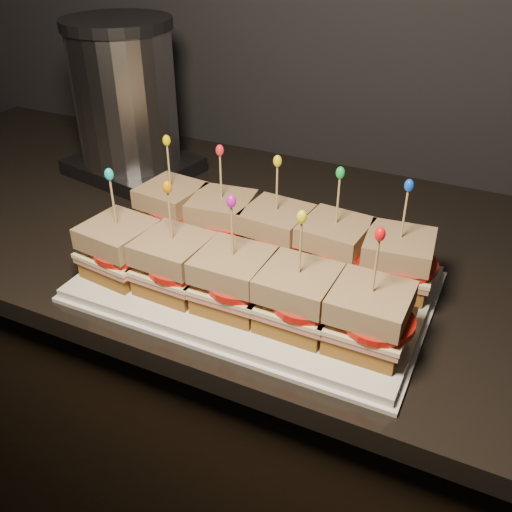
% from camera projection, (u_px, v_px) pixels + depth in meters
% --- Properties ---
extents(cabinet, '(2.18, 0.63, 0.89)m').
position_uv_depth(cabinet, '(367.00, 465.00, 1.13)').
color(cabinet, black).
rests_on(cabinet, ground).
extents(granite_slab, '(2.22, 0.67, 0.03)m').
position_uv_depth(granite_slab, '(398.00, 272.00, 0.88)').
color(granite_slab, black).
rests_on(granite_slab, cabinet).
extents(platter, '(0.47, 0.29, 0.02)m').
position_uv_depth(platter, '(256.00, 283.00, 0.81)').
color(platter, white).
rests_on(platter, granite_slab).
extents(platter_rim, '(0.48, 0.30, 0.01)m').
position_uv_depth(platter_rim, '(256.00, 287.00, 0.81)').
color(platter_rim, white).
rests_on(platter_rim, granite_slab).
extents(sandwich_0_bread_bot, '(0.09, 0.09, 0.02)m').
position_uv_depth(sandwich_0_bread_bot, '(174.00, 223.00, 0.92)').
color(sandwich_0_bread_bot, brown).
rests_on(sandwich_0_bread_bot, platter).
extents(sandwich_0_ham, '(0.10, 0.10, 0.01)m').
position_uv_depth(sandwich_0_ham, '(173.00, 214.00, 0.91)').
color(sandwich_0_ham, '#C45F54').
rests_on(sandwich_0_ham, sandwich_0_bread_bot).
extents(sandwich_0_cheese, '(0.11, 0.10, 0.01)m').
position_uv_depth(sandwich_0_cheese, '(173.00, 211.00, 0.90)').
color(sandwich_0_cheese, '#F8E9A9').
rests_on(sandwich_0_cheese, sandwich_0_ham).
extents(sandwich_0_tomato, '(0.09, 0.09, 0.01)m').
position_uv_depth(sandwich_0_tomato, '(177.00, 209.00, 0.89)').
color(sandwich_0_tomato, red).
rests_on(sandwich_0_tomato, sandwich_0_cheese).
extents(sandwich_0_bread_top, '(0.10, 0.10, 0.03)m').
position_uv_depth(sandwich_0_bread_top, '(171.00, 195.00, 0.89)').
color(sandwich_0_bread_top, '#603015').
rests_on(sandwich_0_bread_top, sandwich_0_tomato).
extents(sandwich_0_pick, '(0.00, 0.00, 0.09)m').
position_uv_depth(sandwich_0_pick, '(169.00, 169.00, 0.87)').
color(sandwich_0_pick, tan).
rests_on(sandwich_0_pick, sandwich_0_bread_top).
extents(sandwich_0_frill, '(0.01, 0.01, 0.02)m').
position_uv_depth(sandwich_0_frill, '(167.00, 140.00, 0.84)').
color(sandwich_0_frill, '#EFD000').
rests_on(sandwich_0_frill, sandwich_0_pick).
extents(sandwich_1_bread_bot, '(0.10, 0.10, 0.02)m').
position_uv_depth(sandwich_1_bread_bot, '(223.00, 235.00, 0.88)').
color(sandwich_1_bread_bot, brown).
rests_on(sandwich_1_bread_bot, platter).
extents(sandwich_1_ham, '(0.11, 0.10, 0.01)m').
position_uv_depth(sandwich_1_ham, '(222.00, 226.00, 0.88)').
color(sandwich_1_ham, '#C45F54').
rests_on(sandwich_1_ham, sandwich_1_bread_bot).
extents(sandwich_1_cheese, '(0.11, 0.11, 0.01)m').
position_uv_depth(sandwich_1_cheese, '(222.00, 222.00, 0.87)').
color(sandwich_1_cheese, '#F8E9A9').
rests_on(sandwich_1_cheese, sandwich_1_ham).
extents(sandwich_1_tomato, '(0.09, 0.09, 0.01)m').
position_uv_depth(sandwich_1_tomato, '(227.00, 221.00, 0.86)').
color(sandwich_1_tomato, red).
rests_on(sandwich_1_tomato, sandwich_1_cheese).
extents(sandwich_1_bread_top, '(0.10, 0.10, 0.03)m').
position_uv_depth(sandwich_1_bread_top, '(222.00, 207.00, 0.86)').
color(sandwich_1_bread_top, '#603015').
rests_on(sandwich_1_bread_top, sandwich_1_tomato).
extents(sandwich_1_pick, '(0.00, 0.00, 0.09)m').
position_uv_depth(sandwich_1_pick, '(221.00, 179.00, 0.83)').
color(sandwich_1_pick, tan).
rests_on(sandwich_1_pick, sandwich_1_bread_top).
extents(sandwich_1_frill, '(0.01, 0.01, 0.02)m').
position_uv_depth(sandwich_1_frill, '(220.00, 150.00, 0.81)').
color(sandwich_1_frill, red).
rests_on(sandwich_1_frill, sandwich_1_pick).
extents(sandwich_2_bread_bot, '(0.09, 0.09, 0.02)m').
position_uv_depth(sandwich_2_bread_bot, '(276.00, 248.00, 0.85)').
color(sandwich_2_bread_bot, brown).
rests_on(sandwich_2_bread_bot, platter).
extents(sandwich_2_ham, '(0.10, 0.10, 0.01)m').
position_uv_depth(sandwich_2_ham, '(276.00, 239.00, 0.84)').
color(sandwich_2_ham, '#C45F54').
rests_on(sandwich_2_ham, sandwich_2_bread_bot).
extents(sandwich_2_cheese, '(0.10, 0.10, 0.01)m').
position_uv_depth(sandwich_2_cheese, '(276.00, 235.00, 0.84)').
color(sandwich_2_cheese, '#F8E9A9').
rests_on(sandwich_2_cheese, sandwich_2_ham).
extents(sandwich_2_tomato, '(0.09, 0.09, 0.01)m').
position_uv_depth(sandwich_2_tomato, '(282.00, 234.00, 0.83)').
color(sandwich_2_tomato, red).
rests_on(sandwich_2_tomato, sandwich_2_cheese).
extents(sandwich_2_bread_top, '(0.09, 0.09, 0.03)m').
position_uv_depth(sandwich_2_bread_top, '(276.00, 219.00, 0.82)').
color(sandwich_2_bread_top, '#603015').
rests_on(sandwich_2_bread_top, sandwich_2_tomato).
extents(sandwich_2_pick, '(0.00, 0.00, 0.09)m').
position_uv_depth(sandwich_2_pick, '(277.00, 191.00, 0.80)').
color(sandwich_2_pick, tan).
rests_on(sandwich_2_pick, sandwich_2_bread_top).
extents(sandwich_2_frill, '(0.01, 0.01, 0.02)m').
position_uv_depth(sandwich_2_frill, '(277.00, 161.00, 0.78)').
color(sandwich_2_frill, yellow).
rests_on(sandwich_2_frill, sandwich_2_pick).
extents(sandwich_3_bread_bot, '(0.09, 0.09, 0.02)m').
position_uv_depth(sandwich_3_bread_bot, '(333.00, 263.00, 0.82)').
color(sandwich_3_bread_bot, brown).
rests_on(sandwich_3_bread_bot, platter).
extents(sandwich_3_ham, '(0.10, 0.10, 0.01)m').
position_uv_depth(sandwich_3_ham, '(333.00, 253.00, 0.81)').
color(sandwich_3_ham, '#C45F54').
rests_on(sandwich_3_ham, sandwich_3_bread_bot).
extents(sandwich_3_cheese, '(0.10, 0.10, 0.01)m').
position_uv_depth(sandwich_3_cheese, '(334.00, 249.00, 0.81)').
color(sandwich_3_cheese, '#F8E9A9').
rests_on(sandwich_3_cheese, sandwich_3_ham).
extents(sandwich_3_tomato, '(0.09, 0.09, 0.01)m').
position_uv_depth(sandwich_3_tomato, '(341.00, 248.00, 0.79)').
color(sandwich_3_tomato, red).
rests_on(sandwich_3_tomato, sandwich_3_cheese).
extents(sandwich_3_bread_top, '(0.09, 0.09, 0.03)m').
position_uv_depth(sandwich_3_bread_top, '(335.00, 232.00, 0.79)').
color(sandwich_3_bread_top, '#603015').
rests_on(sandwich_3_bread_top, sandwich_3_tomato).
extents(sandwich_3_pick, '(0.00, 0.00, 0.09)m').
position_uv_depth(sandwich_3_pick, '(338.00, 203.00, 0.77)').
color(sandwich_3_pick, tan).
rests_on(sandwich_3_pick, sandwich_3_bread_top).
extents(sandwich_3_frill, '(0.01, 0.01, 0.02)m').
position_uv_depth(sandwich_3_frill, '(340.00, 173.00, 0.74)').
color(sandwich_3_frill, green).
rests_on(sandwich_3_frill, sandwich_3_pick).
extents(sandwich_4_bread_bot, '(0.09, 0.09, 0.02)m').
position_uv_depth(sandwich_4_bread_bot, '(394.00, 278.00, 0.79)').
color(sandwich_4_bread_bot, brown).
rests_on(sandwich_4_bread_bot, platter).
extents(sandwich_4_ham, '(0.10, 0.10, 0.01)m').
position_uv_depth(sandwich_4_ham, '(396.00, 268.00, 0.78)').
color(sandwich_4_ham, '#C45F54').
rests_on(sandwich_4_ham, sandwich_4_bread_bot).
extents(sandwich_4_cheese, '(0.11, 0.10, 0.01)m').
position_uv_depth(sandwich_4_cheese, '(397.00, 264.00, 0.77)').
color(sandwich_4_cheese, '#F8E9A9').
rests_on(sandwich_4_cheese, sandwich_4_ham).
extents(sandwich_4_tomato, '(0.09, 0.09, 0.01)m').
position_uv_depth(sandwich_4_tomato, '(405.00, 264.00, 0.76)').
color(sandwich_4_tomato, red).
rests_on(sandwich_4_tomato, sandwich_4_cheese).
extents(sandwich_4_bread_top, '(0.10, 0.10, 0.03)m').
position_uv_depth(sandwich_4_bread_top, '(399.00, 247.00, 0.76)').
color(sandwich_4_bread_top, '#603015').
rests_on(sandwich_4_bread_top, sandwich_4_tomato).
extents(sandwich_4_pick, '(0.00, 0.00, 0.09)m').
position_uv_depth(sandwich_4_pick, '(404.00, 217.00, 0.73)').
color(sandwich_4_pick, tan).
rests_on(sandwich_4_pick, sandwich_4_bread_top).
extents(sandwich_4_frill, '(0.01, 0.01, 0.02)m').
position_uv_depth(sandwich_4_frill, '(409.00, 185.00, 0.71)').
color(sandwich_4_frill, blue).
rests_on(sandwich_4_frill, sandwich_4_pick).
extents(sandwich_5_bread_bot, '(0.10, 0.10, 0.02)m').
position_uv_depth(sandwich_5_bread_bot, '(122.00, 264.00, 0.81)').
color(sandwich_5_bread_bot, brown).
rests_on(sandwich_5_bread_bot, platter).
extents(sandwich_5_ham, '(0.10, 0.10, 0.01)m').
position_uv_depth(sandwich_5_ham, '(121.00, 255.00, 0.81)').
color(sandwich_5_ham, '#C45F54').
rests_on(sandwich_5_ham, sandwich_5_bread_bot).
extents(sandwich_5_cheese, '(0.11, 0.10, 0.01)m').
position_uv_depth(sandwich_5_cheese, '(120.00, 251.00, 0.80)').
color(sandwich_5_cheese, '#F8E9A9').
rests_on(sandwich_5_cheese, sandwich_5_ham).
extents(sandwich_5_tomato, '(0.09, 0.09, 0.01)m').
position_uv_depth(sandwich_5_tomato, '(124.00, 250.00, 0.79)').
color(sandwich_5_tomato, red).
rests_on(sandwich_5_tomato, sandwich_5_cheese).
extents(sandwich_5_bread_top, '(0.10, 0.10, 0.03)m').
position_uv_depth(sandwich_5_bread_top, '(118.00, 234.00, 0.79)').
color(sandwich_5_bread_top, '#603015').
rests_on(sandwich_5_bread_top, sandwich_5_tomato).
extents(sandwich_5_pick, '(0.00, 0.00, 0.09)m').
position_uv_depth(sandwich_5_pick, '(114.00, 205.00, 0.76)').
color(sandwich_5_pick, tan).
rests_on(sandwich_5_pick, sandwich_5_bread_top).
extents(sandwich_5_frill, '(0.01, 0.01, 0.02)m').
position_uv_depth(sandwich_5_frill, '(109.00, 174.00, 0.74)').
color(sandwich_5_frill, '#0CC8B9').
rests_on(sandwich_5_frill, sandwich_5_pick).
extents(sandwich_6_bread_bot, '(0.09, 0.09, 0.02)m').
position_uv_depth(sandwich_6_bread_bot, '(176.00, 280.00, 0.78)').
color(sandwich_6_bread_bot, brown).
rests_on(sandwich_6_bread_bot, platter).
extents(sandwich_6_ham, '(0.10, 0.10, 0.01)m').
position_uv_depth(sandwich_6_ham, '(175.00, 270.00, 0.77)').
color(sandwich_6_ham, '#C45F54').
rests_on(sandwich_6_ham, sandwich_6_bread_bot).
extents(sandwich_6_cheese, '(0.10, 0.10, 0.01)m').
position_uv_depth(sandwich_6_cheese, '(174.00, 266.00, 0.77)').
color(sandwich_6_cheese, '#F8E9A9').
rests_on(sandwich_6_cheese, sandwich_6_ham).
extents(sandwich_6_tomato, '(0.09, 0.09, 0.01)m').
position_uv_depth(sandwich_6_tomato, '(179.00, 266.00, 0.76)').
color(sandwich_6_tomato, red).
rests_on(sandwich_6_tomato, sandwich_6_cheese).
extents(sandwich_6_bread_top, '(0.09, 0.09, 0.03)m').
position_uv_depth(sandwich_6_bread_top, '(173.00, 249.00, 0.75)').
color(sandwich_6_bread_top, '#603015').
rests_on(sandwich_6_bread_top, sandwich_6_tomato).
extents(sandwich_6_pick, '(0.00, 0.00, 0.09)m').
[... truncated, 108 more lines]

